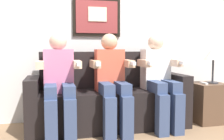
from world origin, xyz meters
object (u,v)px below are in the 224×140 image
Objects in this scene: couch at (108,101)px; table_lamp at (213,55)px; side_table_right at (208,102)px; person_on_left at (59,80)px; person_on_right at (159,77)px; spare_remote_on_table at (204,83)px; person_in_middle at (112,78)px.

couch is 1.44m from table_lamp.
person_on_left is at bearing -178.12° from side_table_right.
person_on_right reaches higher than spare_remote_on_table.
person_in_middle is 2.41× the size of table_lamp.
table_lamp is (1.32, 0.03, 0.25)m from person_in_middle.
person_on_left is 1.77m from spare_remote_on_table.
table_lamp reaches higher than couch.
person_on_right is 0.79m from side_table_right.
person_on_right is at bearing -178.51° from spare_remote_on_table.
person_in_middle is 8.54× the size of spare_remote_on_table.
person_on_left is 1.90m from side_table_right.
couch is 1.29m from side_table_right.
spare_remote_on_table is at bearing 0.76° from person_in_middle.
couch is 14.37× the size of spare_remote_on_table.
table_lamp is at bearing -41.36° from side_table_right.
spare_remote_on_table is at bearing 0.50° from person_on_left.
person_in_middle and person_on_right have the same top height.
person_on_left is 1.00× the size of person_in_middle.
couch is 0.67m from person_on_right.
person_on_left is at bearing 179.98° from person_on_right.
person_on_left is 2.22× the size of side_table_right.
person_in_middle is at bearing -179.24° from spare_remote_on_table.
spare_remote_on_table is (1.19, 0.02, -0.10)m from person_in_middle.
table_lamp reaches higher than side_table_right.
person_on_right reaches higher than table_lamp.
person_on_left reaches higher than side_table_right.
person_in_middle is at bearing -0.05° from person_on_left.
spare_remote_on_table reaches higher than side_table_right.
person_on_left is 8.54× the size of spare_remote_on_table.
couch is at bearing 174.04° from table_lamp.
couch is 4.06× the size of table_lamp.
person_on_right reaches higher than couch.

